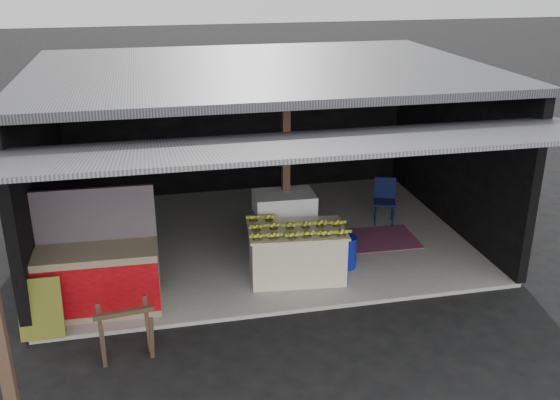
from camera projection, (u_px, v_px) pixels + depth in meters
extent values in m
plane|color=black|center=(295.00, 314.00, 8.67)|extent=(80.00, 80.00, 0.00)
cube|color=gray|center=(261.00, 238.00, 10.94)|extent=(7.00, 5.00, 0.06)
cube|color=black|center=(238.00, 121.00, 12.67)|extent=(7.00, 0.15, 2.90)
cube|color=black|center=(40.00, 172.00, 9.70)|extent=(0.15, 5.00, 2.90)
cube|color=black|center=(453.00, 145.00, 11.09)|extent=(0.15, 5.00, 2.90)
cube|color=#232326|center=(259.00, 70.00, 9.87)|extent=(7.20, 5.20, 0.12)
cube|color=#232326|center=(317.00, 143.00, 6.81)|extent=(7.40, 2.47, 0.48)
cube|color=#4D3526|center=(286.00, 169.00, 9.92)|extent=(0.12, 0.12, 2.85)
cube|color=#4D3526|center=(1.00, 344.00, 5.83)|extent=(0.12, 0.12, 2.50)
cube|color=silver|center=(297.00, 254.00, 9.42)|extent=(1.47, 0.97, 0.76)
cube|color=silver|center=(297.00, 230.00, 9.28)|extent=(1.53, 1.03, 0.04)
cube|color=white|center=(284.00, 224.00, 10.09)|extent=(0.98, 0.67, 1.07)
cube|color=navy|center=(289.00, 229.00, 9.77)|extent=(0.75, 0.04, 0.32)
cube|color=#B21414|center=(289.00, 251.00, 9.91)|extent=(0.48, 0.03, 0.11)
cube|color=#998466|center=(99.00, 280.00, 8.51)|extent=(1.65, 0.76, 0.92)
cube|color=red|center=(97.00, 293.00, 8.18)|extent=(1.63, 0.07, 0.71)
cube|color=white|center=(97.00, 293.00, 8.17)|extent=(0.55, 0.03, 0.18)
cube|color=navy|center=(94.00, 215.00, 8.49)|extent=(1.63, 0.10, 0.76)
cube|color=black|center=(40.00, 309.00, 7.89)|extent=(0.55, 0.18, 0.81)
cube|color=#4D3526|center=(103.00, 347.00, 7.32)|extent=(0.08, 0.27, 0.69)
cube|color=#4D3526|center=(152.00, 338.00, 7.50)|extent=(0.08, 0.27, 0.69)
cube|color=#4D3526|center=(101.00, 332.00, 7.62)|extent=(0.08, 0.27, 0.69)
cube|color=#4D3526|center=(148.00, 323.00, 7.80)|extent=(0.08, 0.27, 0.69)
cube|color=#4D3526|center=(124.00, 313.00, 7.45)|extent=(0.72, 0.15, 0.06)
cylinder|color=#0D1992|center=(346.00, 253.00, 9.77)|extent=(0.33, 0.33, 0.48)
cylinder|color=#091135|center=(375.00, 215.00, 11.28)|extent=(0.03, 0.03, 0.41)
cylinder|color=#091135|center=(393.00, 216.00, 11.24)|extent=(0.03, 0.03, 0.41)
cylinder|color=#091135|center=(375.00, 209.00, 11.57)|extent=(0.03, 0.03, 0.41)
cylinder|color=#091135|center=(392.00, 210.00, 11.53)|extent=(0.03, 0.03, 0.41)
cube|color=#091135|center=(384.00, 202.00, 11.33)|extent=(0.50, 0.50, 0.04)
cube|color=#091135|center=(385.00, 188.00, 11.41)|extent=(0.38, 0.17, 0.42)
cube|color=maroon|center=(373.00, 239.00, 10.80)|extent=(1.53, 1.04, 0.01)
cube|color=black|center=(198.00, 105.00, 12.28)|extent=(0.32, 0.03, 0.42)
cube|color=#4C4C59|center=(198.00, 105.00, 12.26)|extent=(0.26, 0.02, 0.34)
cube|color=black|center=(228.00, 102.00, 12.39)|extent=(0.32, 0.03, 0.42)
cube|color=#4C4C59|center=(228.00, 103.00, 12.37)|extent=(0.26, 0.02, 0.34)
cube|color=black|center=(263.00, 100.00, 12.52)|extent=(0.32, 0.03, 0.42)
cube|color=#4C4C59|center=(263.00, 100.00, 12.50)|extent=(0.26, 0.02, 0.34)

